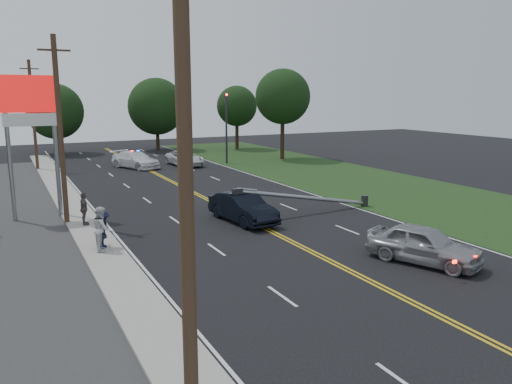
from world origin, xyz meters
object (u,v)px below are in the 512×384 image
utility_pole_near (186,204)px  bystander_b (102,229)px  utility_pole_far (33,115)px  bystander_d (84,209)px  utility_pole_mid (60,131)px  bystander_a (102,227)px  waiting_sedan (424,244)px  bystander_c (104,229)px  emergency_b (135,160)px  fallen_streetlight (313,198)px  emergency_a (185,158)px  traffic_signal (226,122)px  crashed_sedan (243,207)px  pylon_sign (30,112)px

utility_pole_near → bystander_b: (0.81, 13.94, -3.97)m
utility_pole_far → bystander_d: (0.78, -23.13, -4.09)m
utility_pole_mid → bystander_a: size_ratio=5.25×
waiting_sedan → bystander_c: bystander_c is taller
emergency_b → bystander_c: 25.76m
fallen_streetlight → utility_pole_mid: size_ratio=0.94×
emergency_a → bystander_b: bystander_b is taller
utility_pole_far → bystander_d: utility_pole_far is taller
traffic_signal → emergency_a: size_ratio=1.35×
fallen_streetlight → bystander_d: size_ratio=5.36×
fallen_streetlight → crashed_sedan: fallen_streetlight is taller
utility_pole_near → utility_pole_mid: same height
pylon_sign → fallen_streetlight: bearing=-22.2°
pylon_sign → utility_pole_near: utility_pole_near is taller
bystander_b → bystander_c: bystander_b is taller
crashed_sedan → bystander_b: (-7.95, -2.07, 0.30)m
bystander_c → emergency_b: bearing=-12.8°
crashed_sedan → emergency_a: (4.43, 22.53, -0.09)m
utility_pole_mid → crashed_sedan: size_ratio=2.02×
fallen_streetlight → bystander_c: size_ratio=5.57×
utility_pole_mid → bystander_a: utility_pole_mid is taller
fallen_streetlight → bystander_d: 12.93m
pylon_sign → bystander_d: size_ratio=4.58×
waiting_sedan → bystander_d: (-11.79, 12.50, 0.19)m
pylon_sign → utility_pole_far: (1.30, 20.00, -0.91)m
utility_pole_far → emergency_a: utility_pole_far is taller
waiting_sedan → emergency_a: bearing=65.9°
crashed_sedan → utility_pole_near: bearing=-125.6°
traffic_signal → bystander_c: (-16.53, -23.58, -3.25)m
emergency_a → pylon_sign: bearing=-135.5°
utility_pole_near → utility_pole_mid: size_ratio=1.00×
traffic_signal → utility_pole_far: size_ratio=0.70×
traffic_signal → bystander_a: 29.08m
utility_pole_mid → emergency_b: size_ratio=1.82×
utility_pole_mid → emergency_b: utility_pole_mid is taller
traffic_signal → utility_pole_mid: bearing=-134.2°
fallen_streetlight → utility_pole_far: (-13.39, 26.00, 4.17)m
utility_pole_mid → bystander_d: (0.78, -1.13, -4.09)m
emergency_b → bystander_a: bearing=-131.5°
waiting_sedan → traffic_signal: bearing=58.1°
utility_pole_mid → bystander_b: 7.29m
fallen_streetlight → emergency_b: fallen_streetlight is taller
bystander_c → bystander_d: bearing=6.5°
emergency_a → crashed_sedan: bearing=-105.4°
fallen_streetlight → emergency_a: bearing=90.5°
traffic_signal → bystander_d: bearing=-131.2°
utility_pole_far → bystander_b: utility_pole_far is taller
utility_pole_mid → waiting_sedan: utility_pole_mid is taller
fallen_streetlight → bystander_b: 12.74m
utility_pole_near → crashed_sedan: size_ratio=2.02×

